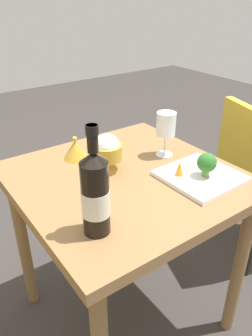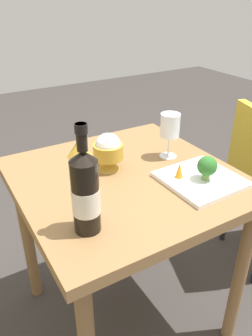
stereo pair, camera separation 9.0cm
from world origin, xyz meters
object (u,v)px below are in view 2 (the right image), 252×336
rice_bowl (108,151)px  broccoli_floret (207,167)px  wine_bottle (85,192)px  carrot_garnish_left (179,170)px  serving_plate (201,179)px  wine_glass (170,126)px  rice_bowl_lid (79,148)px

rice_bowl → broccoli_floret: 0.35m
wine_bottle → carrot_garnish_left: wine_bottle is taller
broccoli_floret → serving_plate: bearing=108.4°
wine_glass → broccoli_floret: bearing=-93.6°
serving_plate → rice_bowl_lid: bearing=125.4°
wine_bottle → rice_bowl: size_ratio=2.21×
wine_glass → carrot_garnish_left: wine_glass is taller
serving_plate → broccoli_floret: bearing=-71.6°
rice_bowl_lid → serving_plate: bearing=-54.6°
rice_bowl → wine_bottle: bearing=-127.5°
rice_bowl_lid → carrot_garnish_left: 0.42m
wine_glass → serving_plate: wine_glass is taller
serving_plate → carrot_garnish_left: bearing=148.4°
rice_bowl_lid → carrot_garnish_left: (0.22, -0.36, 0.01)m
rice_bowl_lid → serving_plate: 0.49m
wine_bottle → serving_plate: 0.46m
wine_glass → wine_bottle: bearing=-151.9°
wine_glass → serving_plate: bearing=-95.4°
rice_bowl → rice_bowl_lid: (-0.05, 0.15, -0.04)m
wine_bottle → broccoli_floret: wine_bottle is taller
rice_bowl → rice_bowl_lid: rice_bowl is taller
wine_bottle → broccoli_floret: (0.45, 0.02, -0.06)m
wine_glass → rice_bowl_lid: wine_glass is taller
rice_bowl → rice_bowl_lid: bearing=108.0°
rice_bowl_lid → broccoli_floret: bearing=-55.2°
carrot_garnish_left → serving_plate: bearing=-31.6°
wine_glass → serving_plate: 0.25m
wine_bottle → rice_bowl_lid: (0.17, 0.43, -0.08)m
wine_bottle → serving_plate: (0.45, 0.04, -0.11)m
wine_bottle → rice_bowl: (0.21, 0.28, -0.05)m
broccoli_floret → wine_bottle: bearing=-177.6°
serving_plate → carrot_garnish_left: size_ratio=4.62×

